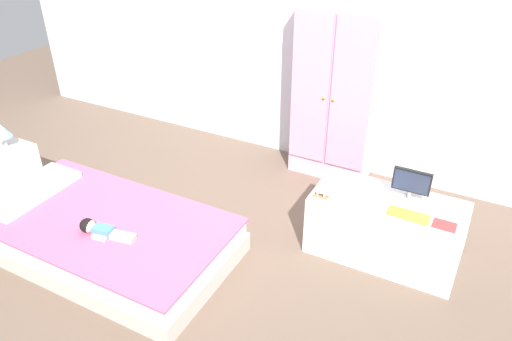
{
  "coord_description": "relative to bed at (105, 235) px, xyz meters",
  "views": [
    {
      "loc": [
        1.42,
        -2.17,
        2.25
      ],
      "look_at": [
        0.13,
        0.28,
        0.57
      ],
      "focal_mm": 33.84,
      "sensor_mm": 36.0,
      "label": 1
    }
  ],
  "objects": [
    {
      "name": "tv_stand",
      "position": [
        1.72,
        0.86,
        0.09
      ],
      "size": [
        0.99,
        0.48,
        0.44
      ],
      "primitive_type": "cube",
      "color": "white",
      "rests_on": "ground_plane"
    },
    {
      "name": "table_lamp",
      "position": [
        -1.14,
        0.2,
        0.44
      ],
      "size": [
        0.13,
        0.13,
        0.2
      ],
      "color": "#B7B2AD",
      "rests_on": "nightstand"
    },
    {
      "name": "ground_plane",
      "position": [
        0.73,
        0.34,
        -0.14
      ],
      "size": [
        10.0,
        10.0,
        0.02
      ],
      "primitive_type": "cube",
      "color": "brown"
    },
    {
      "name": "rocking_horse_toy",
      "position": [
        1.31,
        0.7,
        0.37
      ],
      "size": [
        0.1,
        0.04,
        0.12
      ],
      "color": "#8E6642",
      "rests_on": "tv_stand"
    },
    {
      "name": "bed",
      "position": [
        0.0,
        0.0,
        0.0
      ],
      "size": [
        1.76,
        0.96,
        0.27
      ],
      "color": "beige",
      "rests_on": "ground_plane"
    },
    {
      "name": "nightstand",
      "position": [
        -1.14,
        0.2,
        0.09
      ],
      "size": [
        0.31,
        0.31,
        0.44
      ],
      "primitive_type": "cube",
      "color": "silver",
      "rests_on": "ground_plane"
    },
    {
      "name": "book_yellow",
      "position": [
        1.91,
        0.75,
        0.32
      ],
      "size": [
        0.15,
        0.11,
        0.01
      ],
      "primitive_type": "cube",
      "color": "gold",
      "rests_on": "tv_stand"
    },
    {
      "name": "wardrobe",
      "position": [
        1.01,
        1.72,
        0.63
      ],
      "size": [
        0.67,
        0.32,
        1.52
      ],
      "color": "#EFADCC",
      "rests_on": "ground_plane"
    },
    {
      "name": "tv_monitor",
      "position": [
        1.82,
        0.94,
        0.44
      ],
      "size": [
        0.24,
        0.1,
        0.22
      ],
      "color": "#99999E",
      "rests_on": "tv_stand"
    },
    {
      "name": "doll",
      "position": [
        0.08,
        -0.13,
        0.17
      ],
      "size": [
        0.39,
        0.15,
        0.1
      ],
      "color": "#4C84C6",
      "rests_on": "bed"
    },
    {
      "name": "pillow",
      "position": [
        -0.68,
        0.0,
        0.16
      ],
      "size": [
        0.32,
        0.69,
        0.05
      ],
      "primitive_type": "cube",
      "color": "silver",
      "rests_on": "bed"
    },
    {
      "name": "book_red",
      "position": [
        2.08,
        0.75,
        0.32
      ],
      "size": [
        0.14,
        0.1,
        0.01
      ],
      "primitive_type": "cube",
      "color": "#CC3838",
      "rests_on": "tv_stand"
    },
    {
      "name": "book_orange",
      "position": [
        1.79,
        0.75,
        0.32
      ],
      "size": [
        0.11,
        0.09,
        0.02
      ],
      "primitive_type": "cube",
      "color": "orange",
      "rests_on": "tv_stand"
    },
    {
      "name": "back_wall",
      "position": [
        0.73,
        1.91,
        1.22
      ],
      "size": [
        6.4,
        0.05,
        2.7
      ],
      "primitive_type": "cube",
      "color": "silver",
      "rests_on": "ground_plane"
    }
  ]
}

